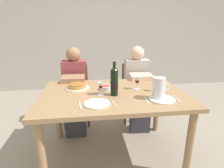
# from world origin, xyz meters

# --- Properties ---
(ground_plane) EXTENTS (8.00, 8.00, 0.00)m
(ground_plane) POSITION_xyz_m (0.00, 0.00, 0.00)
(ground_plane) COLOR gray
(back_wall) EXTENTS (8.00, 0.10, 2.80)m
(back_wall) POSITION_xyz_m (0.00, 2.51, 1.40)
(back_wall) COLOR #B2ADA3
(back_wall) RESTS_ON ground
(dining_table) EXTENTS (1.50, 1.00, 0.76)m
(dining_table) POSITION_xyz_m (0.00, 0.00, 0.67)
(dining_table) COLOR #9E7A51
(dining_table) RESTS_ON ground
(wine_bottle) EXTENTS (0.08, 0.08, 0.34)m
(wine_bottle) POSITION_xyz_m (0.00, -0.07, 0.90)
(wine_bottle) COLOR black
(wine_bottle) RESTS_ON dining_table
(water_pitcher) EXTENTS (0.17, 0.12, 0.21)m
(water_pitcher) POSITION_xyz_m (0.40, -0.22, 0.85)
(water_pitcher) COLOR silver
(water_pitcher) RESTS_ON dining_table
(baked_tart) EXTENTS (0.26, 0.26, 0.06)m
(baked_tart) POSITION_xyz_m (-0.38, 0.19, 0.79)
(baked_tart) COLOR white
(baked_tart) RESTS_ON dining_table
(salad_bowl) EXTENTS (0.13, 0.13, 0.05)m
(salad_bowl) POSITION_xyz_m (-0.07, 0.10, 0.79)
(salad_bowl) COLOR silver
(salad_bowl) RESTS_ON dining_table
(wine_glass_left_diner) EXTENTS (0.07, 0.07, 0.14)m
(wine_glass_left_diner) POSITION_xyz_m (0.27, 0.07, 0.86)
(wine_glass_left_diner) COLOR silver
(wine_glass_left_diner) RESTS_ON dining_table
(wine_glass_right_diner) EXTENTS (0.06, 0.06, 0.14)m
(wine_glass_right_diner) POSITION_xyz_m (-0.13, -0.05, 0.86)
(wine_glass_right_diner) COLOR silver
(wine_glass_right_diner) RESTS_ON dining_table
(wine_glass_centre) EXTENTS (0.06, 0.06, 0.14)m
(wine_glass_centre) POSITION_xyz_m (0.48, -0.02, 0.86)
(wine_glass_centre) COLOR silver
(wine_glass_centre) RESTS_ON dining_table
(dinner_plate_left_setting) EXTENTS (0.24, 0.24, 0.01)m
(dinner_plate_left_setting) POSITION_xyz_m (-0.18, -0.28, 0.77)
(dinner_plate_left_setting) COLOR white
(dinner_plate_left_setting) RESTS_ON dining_table
(dinner_plate_right_setting) EXTENTS (0.24, 0.24, 0.01)m
(dinner_plate_right_setting) POSITION_xyz_m (0.43, -0.25, 0.77)
(dinner_plate_right_setting) COLOR white
(dinner_plate_right_setting) RESTS_ON dining_table
(fork_left_setting) EXTENTS (0.04, 0.16, 0.00)m
(fork_left_setting) POSITION_xyz_m (-0.33, -0.28, 0.76)
(fork_left_setting) COLOR silver
(fork_left_setting) RESTS_ON dining_table
(knife_left_setting) EXTENTS (0.03, 0.18, 0.00)m
(knife_left_setting) POSITION_xyz_m (-0.03, -0.28, 0.76)
(knife_left_setting) COLOR silver
(knife_left_setting) RESTS_ON dining_table
(knife_right_setting) EXTENTS (0.03, 0.18, 0.00)m
(knife_right_setting) POSITION_xyz_m (0.58, -0.25, 0.76)
(knife_right_setting) COLOR silver
(knife_right_setting) RESTS_ON dining_table
(spoon_right_setting) EXTENTS (0.04, 0.16, 0.00)m
(spoon_right_setting) POSITION_xyz_m (0.28, -0.25, 0.76)
(spoon_right_setting) COLOR silver
(spoon_right_setting) RESTS_ON dining_table
(chair_left) EXTENTS (0.40, 0.40, 0.87)m
(chair_left) POSITION_xyz_m (-0.45, 0.89, 0.50)
(chair_left) COLOR brown
(chair_left) RESTS_ON ground
(diner_left) EXTENTS (0.34, 0.50, 1.16)m
(diner_left) POSITION_xyz_m (-0.45, 0.65, 0.62)
(diner_left) COLOR #8E3D42
(diner_left) RESTS_ON ground
(chair_right) EXTENTS (0.42, 0.42, 0.87)m
(chair_right) POSITION_xyz_m (0.45, 0.88, 0.50)
(chair_right) COLOR brown
(chair_right) RESTS_ON ground
(diner_right) EXTENTS (0.35, 0.51, 1.16)m
(diner_right) POSITION_xyz_m (0.44, 0.64, 0.62)
(diner_right) COLOR #B7B2A8
(diner_right) RESTS_ON ground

